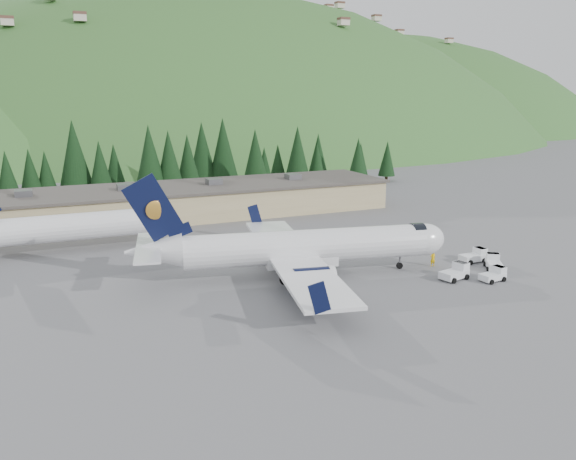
# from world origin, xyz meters

# --- Properties ---
(ground) EXTENTS (600.00, 600.00, 0.00)m
(ground) POSITION_xyz_m (0.00, 0.00, 0.00)
(ground) COLOR slate
(airliner) EXTENTS (36.90, 34.85, 12.29)m
(airliner) POSITION_xyz_m (-1.06, 0.21, 3.28)
(airliner) COLOR white
(airliner) RESTS_ON ground
(second_airliner) EXTENTS (27.50, 11.00, 10.05)m
(second_airliner) POSITION_xyz_m (-24.92, 22.00, 3.32)
(second_airliner) COLOR white
(second_airliner) RESTS_ON ground
(baggage_tug_a) EXTENTS (3.70, 2.66, 1.82)m
(baggage_tug_a) POSITION_xyz_m (14.51, -7.91, 0.81)
(baggage_tug_a) COLOR white
(baggage_tug_a) RESTS_ON ground
(baggage_tug_b) EXTENTS (3.24, 1.97, 1.72)m
(baggage_tug_b) POSITION_xyz_m (21.14, -3.50, 0.77)
(baggage_tug_b) COLOR white
(baggage_tug_b) RESTS_ON ground
(baggage_tug_c) EXTENTS (3.09, 3.51, 1.69)m
(baggage_tug_c) POSITION_xyz_m (21.24, -6.57, 0.76)
(baggage_tug_c) COLOR white
(baggage_tug_c) RESTS_ON ground
(terminal_building) EXTENTS (71.00, 17.00, 6.10)m
(terminal_building) POSITION_xyz_m (-5.01, 38.00, 2.62)
(terminal_building) COLOR tan
(terminal_building) RESTS_ON ground
(baggage_tug_d) EXTENTS (3.09, 2.05, 1.58)m
(baggage_tug_d) POSITION_xyz_m (18.03, -10.10, 0.71)
(baggage_tug_d) COLOR white
(baggage_tug_d) RESTS_ON ground
(ramp_worker) EXTENTS (0.71, 0.47, 1.92)m
(ramp_worker) POSITION_xyz_m (15.17, -2.91, 0.96)
(ramp_worker) COLOR #FFC205
(ramp_worker) RESTS_ON ground
(tree_line) EXTENTS (112.85, 17.72, 14.28)m
(tree_line) POSITION_xyz_m (-9.53, 59.73, 7.44)
(tree_line) COLOR black
(tree_line) RESTS_ON ground
(hills) EXTENTS (614.00, 330.00, 300.00)m
(hills) POSITION_xyz_m (53.34, 207.38, -82.80)
(hills) COLOR #2C5020
(hills) RESTS_ON ground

